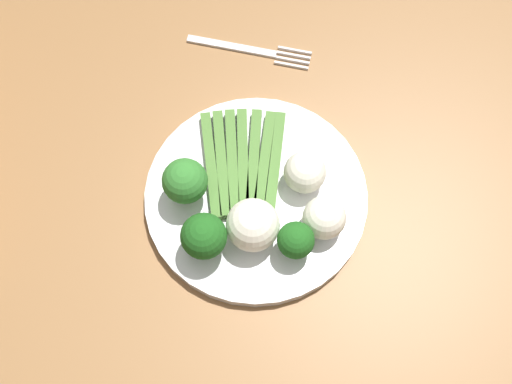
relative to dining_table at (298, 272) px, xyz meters
The scene contains 11 objects.
ground_plane 0.67m from the dining_table, ahead, with size 6.00×6.00×0.02m, color tan.
dining_table is the anchor object (origin of this frame).
plate 0.14m from the dining_table, 136.07° to the right, with size 0.26×0.26×0.01m, color white.
asparagus_bundle 0.18m from the dining_table, 142.88° to the right, with size 0.14×0.10×0.01m.
broccoli_back_right 0.20m from the dining_table, 85.98° to the right, with size 0.05×0.05×0.06m.
broccoli_front 0.15m from the dining_table, 52.80° to the right, with size 0.04×0.04×0.05m.
broccoli_right 0.22m from the dining_table, 112.71° to the right, with size 0.05×0.05×0.06m.
cauliflower_near_center 0.17m from the dining_table, behind, with size 0.05×0.05×0.05m, color white.
cauliflower_outer_edge 0.15m from the dining_table, 133.30° to the left, with size 0.05×0.05×0.05m, color white.
cauliflower_front_left 0.17m from the dining_table, 97.73° to the right, with size 0.06×0.06×0.06m, color white.
fork 0.30m from the dining_table, 166.52° to the right, with size 0.05×0.17×0.00m.
Camera 1 is at (0.23, -0.05, 1.45)m, focal length 43.88 mm.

